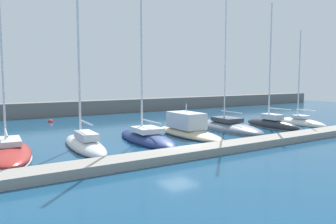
{
  "coord_description": "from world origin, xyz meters",
  "views": [
    {
      "loc": [
        -13.94,
        -19.78,
        5.14
      ],
      "look_at": [
        2.72,
        5.4,
        2.21
      ],
      "focal_mm": 36.34,
      "sensor_mm": 36.0,
      "label": 1
    }
  ],
  "objects_px": {
    "sailboat_ivory_ninth": "(300,123)",
    "sailboat_charcoal_eighth": "(272,123)",
    "sailboat_red_third": "(6,150)",
    "mooring_buoy_red": "(51,122)",
    "sailboat_slate_seventh": "(226,127)",
    "sailboat_navy_fifth": "(147,137)",
    "sailboat_white_fourth": "(85,143)",
    "motorboat_sand_sixth": "(187,129)"
  },
  "relations": [
    {
      "from": "sailboat_ivory_ninth",
      "to": "sailboat_charcoal_eighth",
      "type": "bearing_deg",
      "value": 93.97
    },
    {
      "from": "sailboat_red_third",
      "to": "mooring_buoy_red",
      "type": "height_order",
      "value": "sailboat_red_third"
    },
    {
      "from": "sailboat_slate_seventh",
      "to": "mooring_buoy_red",
      "type": "bearing_deg",
      "value": 43.86
    },
    {
      "from": "sailboat_red_third",
      "to": "sailboat_navy_fifth",
      "type": "relative_size",
      "value": 0.95
    },
    {
      "from": "sailboat_navy_fifth",
      "to": "sailboat_slate_seventh",
      "type": "relative_size",
      "value": 0.91
    },
    {
      "from": "sailboat_slate_seventh",
      "to": "sailboat_ivory_ninth",
      "type": "xyz_separation_m",
      "value": [
        9.79,
        -1.62,
        -0.09
      ]
    },
    {
      "from": "mooring_buoy_red",
      "to": "sailboat_white_fourth",
      "type": "bearing_deg",
      "value": -96.56
    },
    {
      "from": "motorboat_sand_sixth",
      "to": "mooring_buoy_red",
      "type": "height_order",
      "value": "motorboat_sand_sixth"
    },
    {
      "from": "sailboat_slate_seventh",
      "to": "sailboat_charcoal_eighth",
      "type": "height_order",
      "value": "sailboat_slate_seventh"
    },
    {
      "from": "sailboat_navy_fifth",
      "to": "motorboat_sand_sixth",
      "type": "bearing_deg",
      "value": -76.85
    },
    {
      "from": "sailboat_navy_fifth",
      "to": "sailboat_red_third",
      "type": "bearing_deg",
      "value": 90.5
    },
    {
      "from": "sailboat_navy_fifth",
      "to": "sailboat_charcoal_eighth",
      "type": "height_order",
      "value": "sailboat_navy_fifth"
    },
    {
      "from": "sailboat_red_third",
      "to": "sailboat_white_fourth",
      "type": "xyz_separation_m",
      "value": [
        5.21,
        -0.7,
        0.05
      ]
    },
    {
      "from": "sailboat_white_fourth",
      "to": "mooring_buoy_red",
      "type": "bearing_deg",
      "value": -2.03
    },
    {
      "from": "sailboat_slate_seventh",
      "to": "sailboat_navy_fifth",
      "type": "bearing_deg",
      "value": 101.07
    },
    {
      "from": "sailboat_red_third",
      "to": "motorboat_sand_sixth",
      "type": "xyz_separation_m",
      "value": [
        15.18,
        -0.09,
        0.21
      ]
    },
    {
      "from": "sailboat_navy_fifth",
      "to": "sailboat_charcoal_eighth",
      "type": "distance_m",
      "value": 15.05
    },
    {
      "from": "sailboat_ivory_ninth",
      "to": "sailboat_white_fourth",
      "type": "bearing_deg",
      "value": 93.65
    },
    {
      "from": "sailboat_slate_seventh",
      "to": "sailboat_charcoal_eighth",
      "type": "xyz_separation_m",
      "value": [
        5.09,
        -1.54,
        0.18
      ]
    },
    {
      "from": "sailboat_white_fourth",
      "to": "motorboat_sand_sixth",
      "type": "height_order",
      "value": "sailboat_white_fourth"
    },
    {
      "from": "sailboat_slate_seventh",
      "to": "sailboat_charcoal_eighth",
      "type": "relative_size",
      "value": 1.5
    },
    {
      "from": "sailboat_slate_seventh",
      "to": "sailboat_ivory_ninth",
      "type": "height_order",
      "value": "sailboat_slate_seventh"
    },
    {
      "from": "sailboat_white_fourth",
      "to": "sailboat_slate_seventh",
      "type": "xyz_separation_m",
      "value": [
        15.2,
        1.06,
        -0.08
      ]
    },
    {
      "from": "sailboat_navy_fifth",
      "to": "sailboat_ivory_ninth",
      "type": "bearing_deg",
      "value": -86.61
    },
    {
      "from": "sailboat_red_third",
      "to": "motorboat_sand_sixth",
      "type": "relative_size",
      "value": 1.82
    },
    {
      "from": "sailboat_navy_fifth",
      "to": "sailboat_white_fourth",
      "type": "bearing_deg",
      "value": 93.85
    },
    {
      "from": "sailboat_slate_seventh",
      "to": "sailboat_ivory_ninth",
      "type": "distance_m",
      "value": 9.92
    },
    {
      "from": "sailboat_white_fourth",
      "to": "motorboat_sand_sixth",
      "type": "relative_size",
      "value": 1.71
    },
    {
      "from": "sailboat_red_third",
      "to": "sailboat_charcoal_eighth",
      "type": "height_order",
      "value": "sailboat_red_third"
    },
    {
      "from": "sailboat_ivory_ninth",
      "to": "mooring_buoy_red",
      "type": "distance_m",
      "value": 29.06
    },
    {
      "from": "sailboat_slate_seventh",
      "to": "sailboat_ivory_ninth",
      "type": "bearing_deg",
      "value": -94.91
    },
    {
      "from": "sailboat_charcoal_eighth",
      "to": "sailboat_white_fourth",
      "type": "bearing_deg",
      "value": 92.35
    },
    {
      "from": "sailboat_navy_fifth",
      "to": "motorboat_sand_sixth",
      "type": "xyz_separation_m",
      "value": [
        4.72,
        0.69,
        0.16
      ]
    },
    {
      "from": "sailboat_white_fourth",
      "to": "sailboat_charcoal_eighth",
      "type": "distance_m",
      "value": 20.3
    },
    {
      "from": "sailboat_red_third",
      "to": "sailboat_white_fourth",
      "type": "bearing_deg",
      "value": -91.56
    },
    {
      "from": "sailboat_navy_fifth",
      "to": "sailboat_charcoal_eighth",
      "type": "relative_size",
      "value": 1.36
    },
    {
      "from": "sailboat_white_fourth",
      "to": "sailboat_charcoal_eighth",
      "type": "bearing_deg",
      "value": -86.83
    },
    {
      "from": "motorboat_sand_sixth",
      "to": "mooring_buoy_red",
      "type": "relative_size",
      "value": 14.21
    },
    {
      "from": "sailboat_navy_fifth",
      "to": "mooring_buoy_red",
      "type": "xyz_separation_m",
      "value": [
        -3.27,
        17.27,
        -0.39
      ]
    },
    {
      "from": "sailboat_red_third",
      "to": "sailboat_navy_fifth",
      "type": "distance_m",
      "value": 10.48
    },
    {
      "from": "sailboat_navy_fifth",
      "to": "motorboat_sand_sixth",
      "type": "distance_m",
      "value": 4.78
    },
    {
      "from": "sailboat_slate_seventh",
      "to": "motorboat_sand_sixth",
      "type": "bearing_deg",
      "value": 99.43
    }
  ]
}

